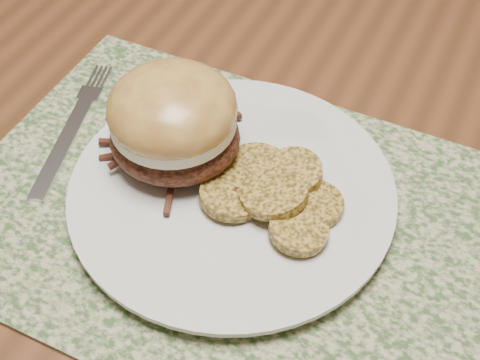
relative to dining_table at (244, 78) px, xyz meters
name	(u,v)px	position (x,y,z in m)	size (l,w,h in m)	color
ground	(243,342)	(0.00, 0.00, -0.67)	(3.50, 3.50, 0.00)	brown
dining_table	(244,78)	(0.00, 0.00, 0.00)	(1.50, 0.90, 0.75)	brown
placemat	(225,213)	(0.10, -0.26, 0.08)	(0.45, 0.33, 0.00)	#37522A
dinner_plate	(232,192)	(0.10, -0.24, 0.09)	(0.26, 0.26, 0.02)	silver
pork_sandwich	(173,121)	(0.04, -0.23, 0.14)	(0.13, 0.12, 0.09)	black
roasted_potatoes	(275,192)	(0.14, -0.24, 0.11)	(0.13, 0.12, 0.03)	#B18734
fork	(73,126)	(-0.07, -0.23, 0.09)	(0.06, 0.18, 0.00)	silver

